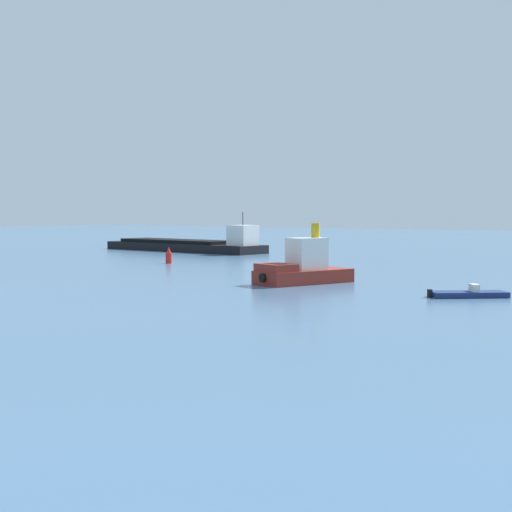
# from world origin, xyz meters

# --- Properties ---
(fishing_skiff) EXTENTS (5.13, 4.69, 0.89)m
(fishing_skiff) POSITION_xyz_m (32.20, 18.07, 0.22)
(fishing_skiff) COLOR navy
(fishing_skiff) RESTS_ON ground
(cargo_barge) EXTENTS (28.62, 8.95, 5.78)m
(cargo_barge) POSITION_xyz_m (-22.41, 53.15, 0.95)
(cargo_barge) COLOR black
(cargo_barge) RESTS_ON ground
(tugboat) EXTENTS (5.79, 8.84, 4.92)m
(tugboat) POSITION_xyz_m (17.66, 20.08, 1.25)
(tugboat) COLOR maroon
(tugboat) RESTS_ON ground
(channel_buoy_red) EXTENTS (0.70, 0.70, 1.90)m
(channel_buoy_red) POSITION_xyz_m (-7.10, 31.76, 0.81)
(channel_buoy_red) COLOR red
(channel_buoy_red) RESTS_ON ground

